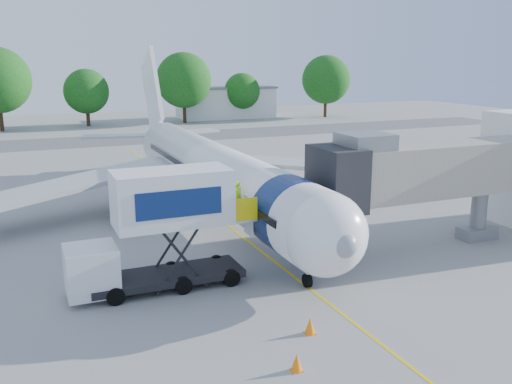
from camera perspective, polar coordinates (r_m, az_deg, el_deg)
name	(u,v)px	position (r m, az deg, el deg)	size (l,w,h in m)	color
ground	(234,231)	(35.00, -2.18, -3.87)	(160.00, 160.00, 0.00)	gray
guidance_line	(234,230)	(35.00, -2.18, -3.86)	(0.15, 70.00, 0.01)	yellow
taxiway_strip	(117,140)	(74.94, -13.70, 5.08)	(120.00, 10.00, 0.01)	#59595B
aircraft	(212,171)	(38.04, -4.42, 2.09)	(34.17, 37.73, 11.35)	white
jet_bridge	(419,172)	(31.89, 15.95, 1.95)	(13.90, 3.20, 6.60)	#A79F8E
catering_hiloader	(159,231)	(26.04, -9.71, -3.86)	(8.50, 2.44, 5.50)	black
safety_cone_a	(310,326)	(22.57, 5.43, -13.19)	(0.42, 0.42, 0.67)	orange
safety_cone_b	(297,363)	(20.18, 4.09, -16.65)	(0.41, 0.41, 0.65)	orange
outbuilding_right	(226,102)	(99.50, -3.03, 8.96)	(16.40, 7.40, 5.30)	silver
tree_d	(86,91)	(90.93, -16.61, 9.62)	(6.74, 6.74, 8.59)	#382314
tree_e	(184,80)	(91.87, -7.25, 11.03)	(8.66, 8.66, 11.05)	#382314
tree_f	(242,91)	(97.35, -1.40, 10.05)	(6.02, 6.02, 7.67)	#382314
tree_g	(326,80)	(101.05, 7.02, 11.09)	(8.31, 8.31, 10.59)	#382314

